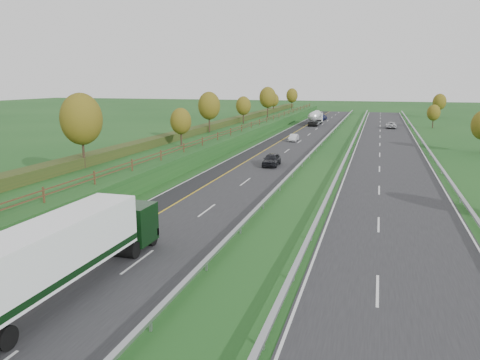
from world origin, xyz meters
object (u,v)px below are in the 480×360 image
object	(u,v)px
box_lorry	(61,253)
road_tanker	(316,117)
car_dark_near	(272,160)
car_silver_mid	(294,138)
car_oncoming	(391,125)
car_small_far	(322,117)

from	to	relation	value
box_lorry	road_tanker	bearing A→B (deg)	90.15
box_lorry	car_dark_near	distance (m)	39.63
car_dark_near	car_silver_mid	size ratio (longest dim) A/B	1.22
box_lorry	car_oncoming	xyz separation A→B (m)	(17.80, 95.76, -1.58)
car_silver_mid	car_small_far	distance (m)	48.99
car_oncoming	box_lorry	bearing A→B (deg)	81.02
road_tanker	car_dark_near	xyz separation A→B (m)	(2.22, -59.95, -1.01)
box_lorry	car_silver_mid	size ratio (longest dim) A/B	4.19
box_lorry	car_small_far	size ratio (longest dim) A/B	3.29
car_small_far	car_oncoming	size ratio (longest dim) A/B	0.97
box_lorry	car_oncoming	size ratio (longest dim) A/B	3.18
road_tanker	car_silver_mid	bearing A→B (deg)	-89.15
box_lorry	road_tanker	size ratio (longest dim) A/B	1.45
road_tanker	car_small_far	bearing A→B (deg)	90.42
box_lorry	car_silver_mid	bearing A→B (deg)	89.78
car_oncoming	car_small_far	bearing A→B (deg)	-44.39
car_dark_near	car_small_far	xyz separation A→B (m)	(-2.33, 74.97, -0.09)
road_tanker	car_small_far	world-z (taller)	road_tanker
box_lorry	car_small_far	distance (m)	114.54
car_dark_near	car_oncoming	world-z (taller)	car_dark_near
car_silver_mid	box_lorry	bearing A→B (deg)	-90.26
car_silver_mid	car_small_far	xyz separation A→B (m)	(-0.61, 48.99, 0.08)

